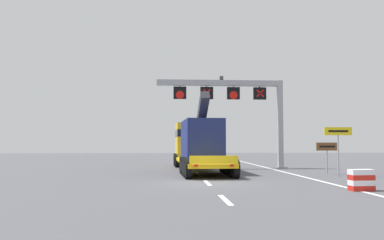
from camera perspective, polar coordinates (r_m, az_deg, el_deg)
ground at (r=20.49m, az=1.79°, el=-8.91°), size 112.00×112.00×0.00m
lane_markings at (r=47.28m, az=-1.33°, el=-5.64°), size 0.20×68.41×0.01m
edge_line_right at (r=33.38m, az=10.40°, el=-6.62°), size 0.20×63.00×0.01m
overhead_lane_gantry at (r=32.11m, az=6.45°, el=3.13°), size 10.26×0.90×7.27m
heavy_haul_truck_yellow at (r=29.98m, az=0.72°, el=-3.28°), size 3.38×14.13×5.30m
exit_sign_yellow at (r=25.61m, az=19.99°, el=-2.53°), size 1.68×0.15×2.95m
tourist_info_sign_brown at (r=27.49m, az=18.58°, el=-4.07°), size 1.42×0.15×2.03m
crash_barrier_striped at (r=18.66m, az=22.85°, el=-7.84°), size 1.04×0.58×0.90m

